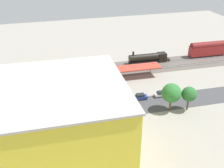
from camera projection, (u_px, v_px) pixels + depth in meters
The scene contains 22 objects.
ground_plane at pixel (107, 101), 80.60m from camera, with size 194.13×194.13×0.00m, color gray.
rail_bed at pixel (93, 72), 98.54m from camera, with size 121.33×13.27×0.01m, color #5B544C.
street_asphalt at pixel (111, 109), 76.52m from camera, with size 121.33×9.00×0.01m, color #424244.
track_rails at pixel (93, 71), 98.46m from camera, with size 121.29×10.02×0.12m.
platform_canopy_near at pixel (70, 74), 88.25m from camera, with size 62.88×6.68×3.90m.
locomotive at pixel (150, 58), 105.27m from camera, with size 16.67×3.21×5.12m.
passenger_coach at pixel (208, 49), 110.50m from camera, with size 16.09×3.47×6.22m.
parked_car_0 at pixel (161, 94), 82.67m from camera, with size 4.16×1.84×1.63m.
parked_car_1 at pixel (140, 97), 81.02m from camera, with size 4.42×1.98×1.81m.
parked_car_2 at pixel (112, 100), 79.65m from camera, with size 4.31×2.02×1.65m.
parked_car_3 at pixel (87, 104), 77.43m from camera, with size 4.27×1.76×1.74m.
parked_car_4 at pixel (58, 108), 75.62m from camera, with size 4.64×2.18×1.61m.
parked_car_5 at pixel (31, 112), 73.94m from camera, with size 4.42×1.80×1.83m.
construction_building at pixel (46, 132), 52.46m from camera, with size 30.41×23.90×18.97m, color yellow.
construction_roof_slab at pixel (40, 88), 47.91m from camera, with size 31.01×24.50×0.40m, color #B7B2A8.
box_truck_0 at pixel (90, 107), 74.47m from camera, with size 8.92×2.85×3.24m.
box_truck_1 at pixel (56, 114), 71.49m from camera, with size 8.53×3.53×3.30m.
street_tree_0 at pixel (82, 105), 68.53m from camera, with size 4.76×4.76×7.84m.
street_tree_1 at pixel (172, 93), 73.65m from camera, with size 5.39×5.39×8.26m.
street_tree_2 at pixel (189, 94), 73.95m from camera, with size 4.22×4.22×7.24m.
street_tree_3 at pixel (58, 114), 66.42m from camera, with size 6.01×6.01×7.64m.
traffic_light at pixel (91, 107), 69.03m from camera, with size 0.50×0.36×7.06m.
Camera 1 is at (16.56, 66.73, 42.39)m, focal length 43.06 mm.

